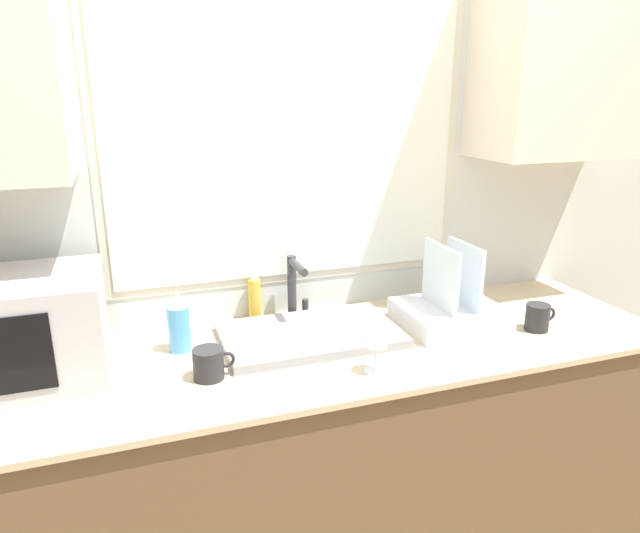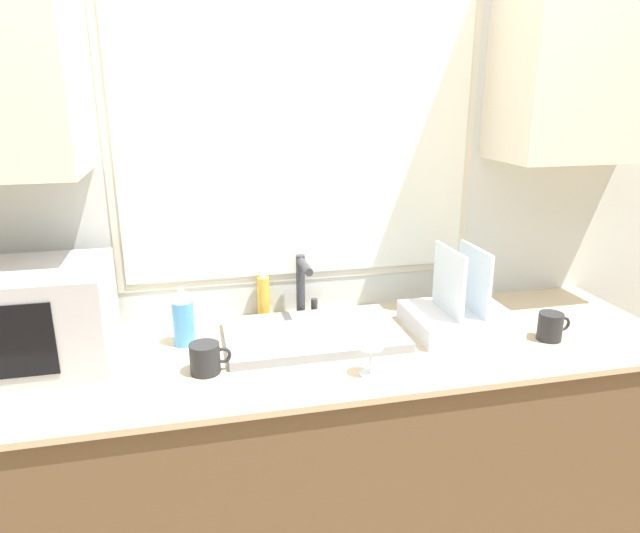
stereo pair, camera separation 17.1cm
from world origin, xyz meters
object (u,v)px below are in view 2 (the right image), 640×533
microwave (23,317)px  soap_bottle (263,296)px  spray_bottle (183,317)px  wine_glass (371,336)px  dish_rack (459,314)px  mug_near_sink (206,358)px  faucet (303,282)px

microwave → soap_bottle: 0.77m
spray_bottle → wine_glass: bearing=-32.6°
dish_rack → wine_glass: 0.46m
microwave → soap_bottle: bearing=15.8°
soap_bottle → wine_glass: size_ratio=1.06×
spray_bottle → wine_glass: (0.52, -0.33, 0.02)m
soap_bottle → dish_rack: bearing=-23.1°
soap_bottle → wine_glass: 0.56m
soap_bottle → spray_bottle: bearing=-148.0°
dish_rack → wine_glass: bearing=-148.7°
mug_near_sink → spray_bottle: bearing=105.5°
microwave → mug_near_sink: 0.55m
microwave → soap_bottle: (0.73, 0.21, -0.07)m
mug_near_sink → dish_rack: bearing=7.9°
faucet → wine_glass: 0.48m
dish_rack → soap_bottle: size_ratio=1.93×
mug_near_sink → wine_glass: 0.48m
dish_rack → soap_bottle: dish_rack is taller
faucet → microwave: 0.89m
faucet → microwave: bearing=-169.3°
faucet → soap_bottle: bearing=162.9°
dish_rack → spray_bottle: (-0.91, 0.09, 0.04)m
faucet → dish_rack: dish_rack is taller
faucet → microwave: (-0.87, -0.17, 0.01)m
mug_near_sink → microwave: bearing=160.6°
microwave → spray_bottle: (0.45, 0.03, -0.05)m
microwave → mug_near_sink: bearing=-19.4°
microwave → dish_rack: (1.37, -0.06, -0.09)m
microwave → mug_near_sink: microwave is taller
spray_bottle → mug_near_sink: bearing=-74.5°
faucet → mug_near_sink: faucet is taller
dish_rack → mug_near_sink: size_ratio=2.82×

